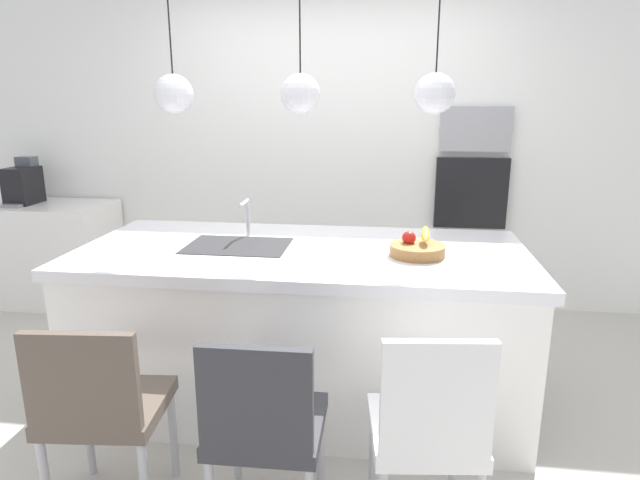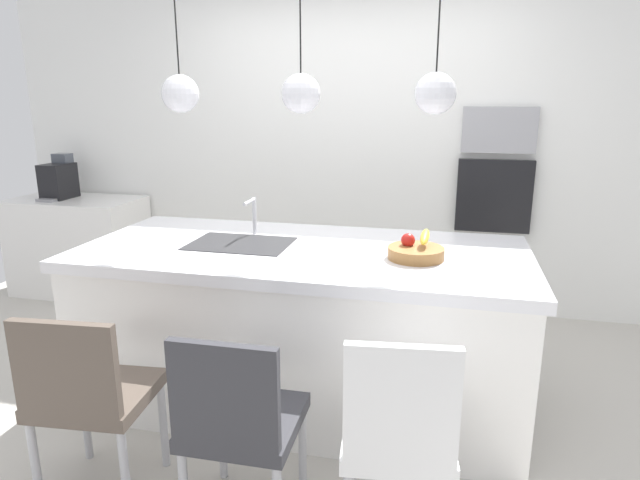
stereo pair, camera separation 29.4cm
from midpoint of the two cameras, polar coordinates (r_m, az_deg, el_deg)
floor at (r=3.34m, az=0.89°, el=-16.00°), size 6.60×6.60×0.00m
back_wall at (r=4.51m, az=5.56°, el=9.52°), size 6.00×0.10×2.60m
kitchen_island at (r=3.13m, az=0.92°, el=-8.82°), size 2.43×1.11×0.91m
sink_basin at (r=3.07m, az=-5.61°, el=-0.50°), size 0.56×0.40×0.02m
faucet at (r=3.23m, az=-4.46°, el=2.99°), size 0.02×0.17×0.22m
fruit_bowl at (r=2.84m, az=12.92°, el=-1.18°), size 0.29×0.29×0.15m
side_counter at (r=5.23m, az=-22.35°, el=-0.57°), size 1.10×0.60×0.85m
coffee_machine at (r=5.21m, az=-24.19°, el=5.74°), size 0.20×0.35×0.38m
microwave at (r=4.41m, az=20.07°, el=10.74°), size 0.54×0.08×0.34m
oven at (r=4.47m, az=19.51°, el=4.35°), size 0.56×0.08×0.56m
chair_near at (r=2.49m, az=-19.85°, el=-14.84°), size 0.49×0.47×0.88m
chair_middle at (r=2.24m, az=-4.57°, el=-18.23°), size 0.44×0.45×0.87m
chair_far at (r=2.14m, az=12.33°, el=-19.23°), size 0.45×0.48×0.93m
pendant_light_left at (r=3.08m, az=-11.68°, el=14.75°), size 0.20×0.20×0.80m
pendant_light_center at (r=2.87m, az=1.03°, el=15.06°), size 0.20×0.20×0.80m
pendant_light_right at (r=2.80m, az=15.02°, el=14.59°), size 0.20×0.20×0.80m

